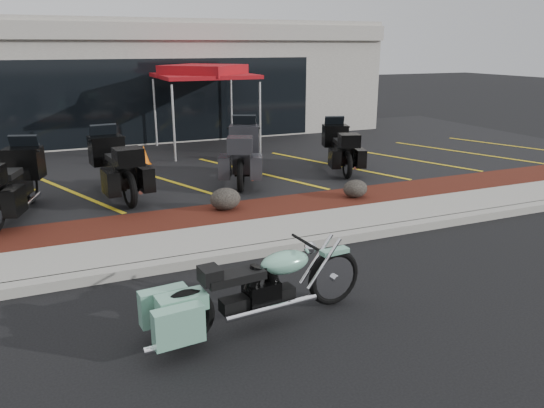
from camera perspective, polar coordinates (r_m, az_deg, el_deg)
name	(u,v)px	position (r m, az deg, el deg)	size (l,w,h in m)	color
ground	(258,281)	(7.57, -1.46, -8.31)	(90.00, 90.00, 0.00)	black
curb	(237,254)	(8.31, -3.78, -5.41)	(24.00, 0.25, 0.15)	gray
sidewalk	(223,240)	(8.93, -5.29, -3.84)	(24.00, 1.20, 0.15)	gray
mulch_bed	(203,219)	(10.02, -7.43, -1.57)	(24.00, 1.20, 0.16)	#33140B
upper_lot	(149,163)	(15.12, -13.12, 4.37)	(26.00, 9.60, 0.15)	black
dealership_building	(113,78)	(21.03, -16.70, 12.81)	(18.00, 8.16, 4.00)	gray
boulder_mid	(225,199)	(10.20, -5.05, 0.56)	(0.60, 0.50, 0.42)	black
boulder_right	(355,189)	(11.13, 8.95, 1.65)	(0.52, 0.43, 0.37)	black
hero_cruiser	(334,269)	(6.77, 6.67, -7.01)	(2.78, 0.71, 0.98)	#7ABDA0
touring_black_front	(27,170)	(11.55, -24.83, 3.39)	(2.38, 0.91, 1.39)	black
touring_black_mid	(106,156)	(12.21, -17.46, 4.91)	(2.44, 0.93, 1.42)	black
touring_grey	(245,144)	(13.08, -2.97, 6.45)	(2.48, 0.95, 1.44)	#29292D
touring_black_rear	(334,140)	(14.14, 6.67, 6.81)	(2.20, 0.84, 1.28)	black
traffic_cone	(144,155)	(14.58, -13.61, 5.19)	(0.29, 0.29, 0.50)	#E65F07
popup_canopy	(204,73)	(16.02, -7.33, 13.79)	(2.92, 2.92, 2.50)	silver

